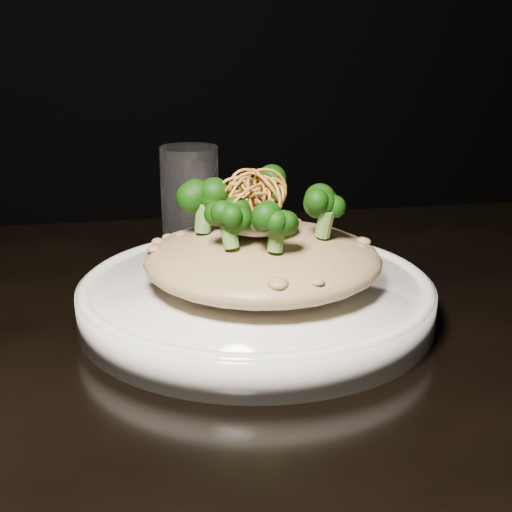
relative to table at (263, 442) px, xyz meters
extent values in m
cube|color=black|center=(0.00, 0.00, 0.06)|extent=(1.10, 0.80, 0.04)
cylinder|color=silver|center=(0.01, 0.07, 0.10)|extent=(0.30, 0.30, 0.03)
ellipsoid|color=brown|center=(0.01, 0.06, 0.14)|extent=(0.20, 0.20, 0.04)
ellipsoid|color=white|center=(0.01, 0.07, 0.17)|extent=(0.07, 0.07, 0.02)
cylinder|color=white|center=(-0.03, 0.28, 0.14)|extent=(0.07, 0.07, 0.11)
camera|label=1|loc=(-0.09, -0.49, 0.33)|focal=50.00mm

